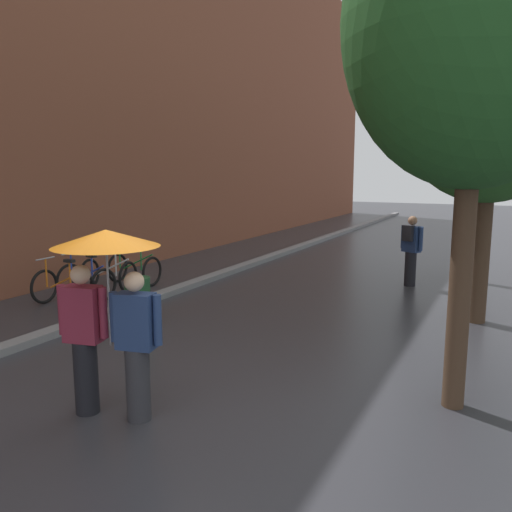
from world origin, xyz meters
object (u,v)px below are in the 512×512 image
parked_bicycle_1 (86,281)px  parked_bicycle_3 (134,269)px  street_tree_2 (492,118)px  litter_bin (138,302)px  street_tree_1 (492,96)px  street_tree_0 (478,21)px  parked_bicycle_2 (109,274)px  pedestrian_walking_midground (411,249)px  couple_under_umbrella (108,294)px  parked_bicycle_0 (63,288)px

parked_bicycle_1 → parked_bicycle_3: (-0.02, 1.56, 0.00)m
parked_bicycle_3 → street_tree_2: bearing=27.7°
litter_bin → street_tree_2: bearing=51.6°
street_tree_1 → parked_bicycle_3: size_ratio=5.21×
street_tree_0 → street_tree_1: (-0.01, 3.72, -0.27)m
parked_bicycle_2 → street_tree_1: bearing=8.5°
parked_bicycle_3 → parked_bicycle_2: bearing=-94.9°
parked_bicycle_3 → litter_bin: size_ratio=1.29×
street_tree_0 → pedestrian_walking_midground: 7.15m
pedestrian_walking_midground → couple_under_umbrella: bearing=-101.8°
couple_under_umbrella → parked_bicycle_2: bearing=133.1°
parked_bicycle_0 → parked_bicycle_1: bearing=94.4°
street_tree_1 → pedestrian_walking_midground: bearing=123.5°
parked_bicycle_0 → couple_under_umbrella: (4.08, -3.09, 0.99)m
parked_bicycle_0 → pedestrian_walking_midground: 7.64m
street_tree_0 → parked_bicycle_0: 8.37m
street_tree_1 → pedestrian_walking_midground: 4.19m
parked_bicycle_0 → parked_bicycle_3: size_ratio=1.01×
parked_bicycle_1 → parked_bicycle_3: size_ratio=1.03×
street_tree_2 → pedestrian_walking_midground: (-1.45, -1.07, -2.98)m
street_tree_0 → parked_bicycle_3: street_tree_0 is taller
parked_bicycle_2 → couple_under_umbrella: (4.22, -4.51, 0.99)m
street_tree_1 → parked_bicycle_0: size_ratio=5.17×
parked_bicycle_3 → couple_under_umbrella: 6.81m
couple_under_umbrella → pedestrian_walking_midground: 8.25m
litter_bin → parked_bicycle_0: bearing=170.9°
street_tree_1 → couple_under_umbrella: bearing=-120.3°
street_tree_0 → parked_bicycle_3: size_ratio=5.39×
parked_bicycle_3 → litter_bin: parked_bicycle_3 is taller
street_tree_2 → parked_bicycle_0: 10.04m
street_tree_2 → parked_bicycle_3: 8.94m
street_tree_0 → parked_bicycle_2: bearing=161.0°
parked_bicycle_3 → pedestrian_walking_midground: pedestrian_walking_midground is taller
street_tree_2 → parked_bicycle_2: size_ratio=4.64×
parked_bicycle_1 → street_tree_1: bearing=14.3°
street_tree_0 → pedestrian_walking_midground: size_ratio=3.60×
litter_bin → pedestrian_walking_midground: (3.61, 5.32, 0.45)m
parked_bicycle_0 → parked_bicycle_3: 2.22m
street_tree_2 → parked_bicycle_0: (-7.22, -6.04, -3.47)m
street_tree_1 → parked_bicycle_1: (-7.42, -1.90, -3.51)m
street_tree_0 → street_tree_2: 7.22m
parked_bicycle_3 → litter_bin: (2.23, -2.57, 0.05)m
street_tree_2 → parked_bicycle_0: bearing=-140.1°
litter_bin → parked_bicycle_1: bearing=155.6°
parked_bicycle_3 → litter_bin: bearing=-49.0°
street_tree_2 → couple_under_umbrella: street_tree_2 is taller
litter_bin → pedestrian_walking_midground: size_ratio=0.52×
street_tree_1 → couple_under_umbrella: size_ratio=2.78×
litter_bin → pedestrian_walking_midground: pedestrian_walking_midground is taller
street_tree_0 → parked_bicycle_1: bearing=166.2°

